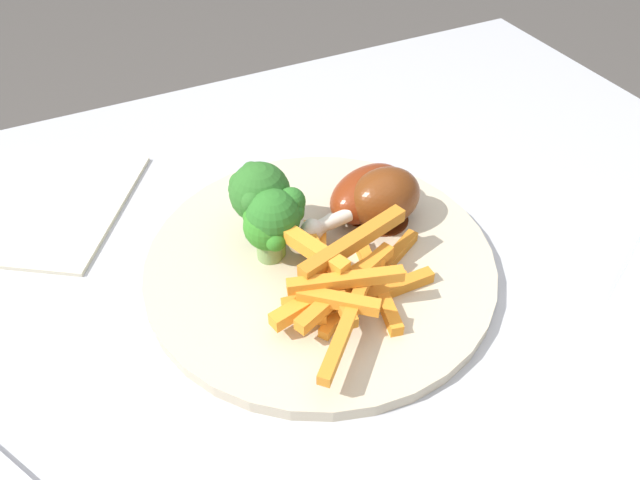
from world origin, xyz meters
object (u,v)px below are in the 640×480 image
at_px(carrot_fries_pile, 344,277).
at_px(chicken_drumstick_far, 380,199).
at_px(chicken_drumstick_near, 364,196).
at_px(dining_table, 257,397).
at_px(broccoli_floret_front, 258,193).
at_px(dinner_plate, 320,262).
at_px(broccoli_floret_middle, 269,229).
at_px(broccoli_floret_back, 277,213).

distance_m(carrot_fries_pile, chicken_drumstick_far, 0.09).
bearing_deg(carrot_fries_pile, chicken_drumstick_near, -128.09).
relative_size(dining_table, broccoli_floret_front, 15.45).
xyz_separation_m(dining_table, chicken_drumstick_near, (-0.14, -0.06, 0.15)).
relative_size(dinner_plate, chicken_drumstick_far, 2.44).
height_order(dinner_plate, chicken_drumstick_far, chicken_drumstick_far).
height_order(carrot_fries_pile, chicken_drumstick_far, chicken_drumstick_far).
bearing_deg(chicken_drumstick_far, carrot_fries_pile, 42.78).
height_order(carrot_fries_pile, chicken_drumstick_near, same).
bearing_deg(dining_table, broccoli_floret_middle, -133.03).
relative_size(chicken_drumstick_near, chicken_drumstick_far, 1.14).
distance_m(dinner_plate, chicken_drumstick_far, 0.08).
xyz_separation_m(dining_table, broccoli_floret_middle, (-0.04, -0.04, 0.16)).
relative_size(broccoli_floret_front, broccoli_floret_back, 1.10).
height_order(dinner_plate, broccoli_floret_middle, broccoli_floret_middle).
bearing_deg(chicken_drumstick_far, broccoli_floret_back, -2.43).
bearing_deg(chicken_drumstick_near, broccoli_floret_back, 6.63).
distance_m(dining_table, chicken_drumstick_far, 0.21).
xyz_separation_m(dinner_plate, broccoli_floret_back, (0.03, -0.02, 0.05)).
xyz_separation_m(broccoli_floret_front, chicken_drumstick_far, (-0.10, 0.03, -0.02)).
xyz_separation_m(broccoli_floret_middle, carrot_fries_pile, (-0.04, 0.06, -0.01)).
bearing_deg(carrot_fries_pile, broccoli_floret_front, -72.14).
xyz_separation_m(dinner_plate, carrot_fries_pile, (0.00, 0.05, 0.03)).
xyz_separation_m(chicken_drumstick_near, chicken_drumstick_far, (-0.01, 0.01, 0.00)).
xyz_separation_m(dining_table, carrot_fries_pile, (-0.07, 0.02, 0.15)).
height_order(broccoli_floret_back, carrot_fries_pile, broccoli_floret_back).
distance_m(dinner_plate, broccoli_floret_back, 0.06).
bearing_deg(broccoli_floret_back, chicken_drumstick_near, -173.37).
distance_m(dinner_plate, broccoli_floret_front, 0.08).
distance_m(chicken_drumstick_near, chicken_drumstick_far, 0.02).
distance_m(dinner_plate, broccoli_floret_middle, 0.06).
bearing_deg(carrot_fries_pile, dinner_plate, -92.36).
xyz_separation_m(dinner_plate, chicken_drumstick_near, (-0.06, -0.03, 0.03)).
xyz_separation_m(dinner_plate, broccoli_floret_front, (0.03, -0.05, 0.05)).
relative_size(broccoli_floret_front, chicken_drumstick_near, 0.51).
xyz_separation_m(broccoli_floret_front, broccoli_floret_middle, (0.00, 0.03, -0.01)).
bearing_deg(broccoli_floret_back, dinner_plate, 140.07).
xyz_separation_m(dining_table, chicken_drumstick_far, (-0.14, -0.04, 0.15)).
xyz_separation_m(carrot_fries_pile, chicken_drumstick_far, (-0.07, -0.06, 0.01)).
height_order(broccoli_floret_back, chicken_drumstick_near, broccoli_floret_back).
height_order(dinner_plate, broccoli_floret_front, broccoli_floret_front).
distance_m(broccoli_floret_front, broccoli_floret_middle, 0.03).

